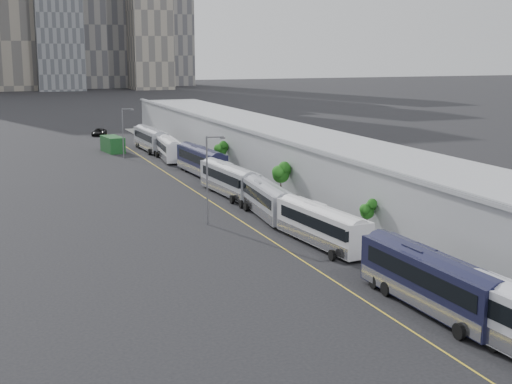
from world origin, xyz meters
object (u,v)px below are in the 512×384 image
street_lamp_far (124,129)px  bus_3 (267,202)px  shipping_container (113,144)px  suv (99,132)px  street_lamp_near (209,174)px  bus_1 (432,286)px  bus_5 (201,164)px  bus_2 (322,229)px  bus_7 (151,141)px  bus_4 (229,182)px  bus_6 (169,150)px

street_lamp_far → bus_3: bearing=-82.5°
shipping_container → suv: bearing=79.5°
street_lamp_near → bus_1: bearing=-76.7°
bus_5 → bus_2: bearing=-94.0°
street_lamp_far → shipping_container: street_lamp_far is taller
bus_1 → bus_3: bearing=88.4°
bus_5 → shipping_container: bus_5 is taller
bus_5 → suv: (-6.05, 54.11, -0.97)m
bus_5 → suv: size_ratio=2.61×
bus_2 → bus_1: bearing=-96.1°
suv → street_lamp_near: bearing=-71.8°
bus_3 → bus_7: 54.83m
bus_3 → bus_4: size_ratio=0.95×
bus_2 → shipping_container: bearing=90.6°
bus_1 → bus_6: (0.11, 73.39, -0.18)m
bus_2 → bus_4: size_ratio=0.97×
bus_3 → bus_7: bearing=95.4°
bus_2 → bus_5: 39.95m
shipping_container → suv: 25.79m
bus_7 → street_lamp_far: street_lamp_far is taller
bus_2 → bus_4: 24.98m
bus_5 → street_lamp_far: street_lamp_far is taller
bus_2 → bus_5: (0.63, 39.94, 0.15)m
bus_1 → bus_6: 73.39m
bus_5 → bus_6: bearing=89.7°
bus_3 → bus_6: (0.11, 43.19, 0.00)m
bus_1 → suv: bus_1 is taller
suv → bus_3: bearing=-66.9°
bus_6 → suv: (-5.28, 38.09, -0.80)m
street_lamp_far → shipping_container: 8.79m
bus_6 → bus_7: bearing=96.7°
bus_2 → bus_6: (-0.14, 55.96, -0.02)m
street_lamp_near → shipping_container: bearing=89.9°
bus_6 → bus_1: bearing=-84.9°
bus_3 → street_lamp_far: size_ratio=1.54×
bus_1 → bus_5: size_ratio=1.00×
bus_4 → bus_6: size_ratio=1.05×
bus_6 → street_lamp_near: bearing=-93.8°
street_lamp_near → suv: size_ratio=1.70×
bus_2 → bus_5: bearing=83.8°
bus_1 → street_lamp_near: bearing=101.8°
bus_6 → street_lamp_near: 45.12m
bus_3 → suv: bearing=98.8°
bus_7 → shipping_container: bearing=172.4°
bus_4 → suv: size_ratio=2.48×
bus_3 → bus_4: (-0.08, 12.21, 0.08)m
street_lamp_far → suv: 34.07m
bus_2 → bus_3: (-0.24, 12.77, -0.02)m
bus_4 → suv: (-5.10, 69.06, -0.88)m
shipping_container → street_lamp_near: bearing=-96.9°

